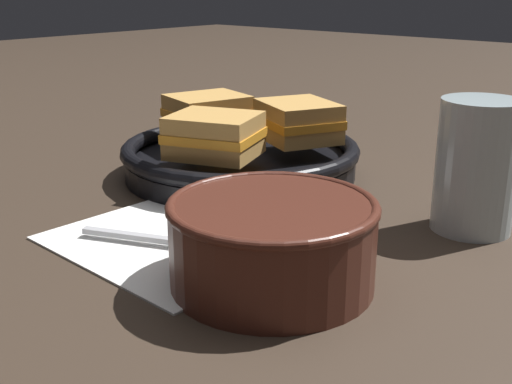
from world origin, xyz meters
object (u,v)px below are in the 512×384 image
at_px(sandwich_near_left, 214,135).
at_px(sandwich_far_left, 208,113).
at_px(spoon, 209,246).
at_px(skillet, 240,158).
at_px(drinking_glass, 476,166).
at_px(sandwich_near_right, 298,121).
at_px(soup_bowl, 272,237).

height_order(sandwich_near_left, sandwich_far_left, same).
height_order(spoon, sandwich_far_left, sandwich_far_left).
distance_m(skillet, sandwich_far_left, 0.08).
distance_m(spoon, sandwich_far_left, 0.30).
bearing_deg(drinking_glass, sandwich_near_left, -162.88).
bearing_deg(sandwich_near_right, spoon, -69.42).
bearing_deg(soup_bowl, drinking_glass, 72.18).
xyz_separation_m(skillet, sandwich_near_right, (0.05, 0.05, 0.04)).
height_order(sandwich_near_right, drinking_glass, drinking_glass).
distance_m(soup_bowl, sandwich_far_left, 0.35).
relative_size(soup_bowl, spoon, 0.97).
xyz_separation_m(soup_bowl, spoon, (-0.08, 0.01, -0.03)).
relative_size(sandwich_near_right, drinking_glass, 0.96).
height_order(soup_bowl, drinking_glass, drinking_glass).
bearing_deg(sandwich_near_right, sandwich_far_left, -161.33).
bearing_deg(skillet, soup_bowl, -42.81).
xyz_separation_m(skillet, drinking_glass, (0.28, 0.01, 0.04)).
distance_m(sandwich_far_left, drinking_glass, 0.35).
distance_m(skillet, drinking_glass, 0.29).
distance_m(spoon, drinking_glass, 0.26).
relative_size(spoon, sandwich_near_left, 1.44).
xyz_separation_m(sandwich_near_left, sandwich_near_right, (0.02, 0.12, 0.00)).
distance_m(spoon, skillet, 0.24).
bearing_deg(sandwich_far_left, spoon, -44.96).
bearing_deg(drinking_glass, skillet, -177.08).
bearing_deg(spoon, soup_bowl, -28.59).
distance_m(soup_bowl, sandwich_near_left, 0.24).
height_order(spoon, drinking_glass, drinking_glass).
bearing_deg(spoon, drinking_glass, 31.36).
xyz_separation_m(soup_bowl, drinking_glass, (0.07, 0.21, 0.02)).
distance_m(spoon, sandwich_near_left, 0.18).
bearing_deg(spoon, sandwich_far_left, 111.60).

